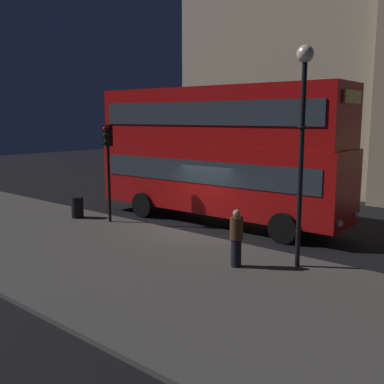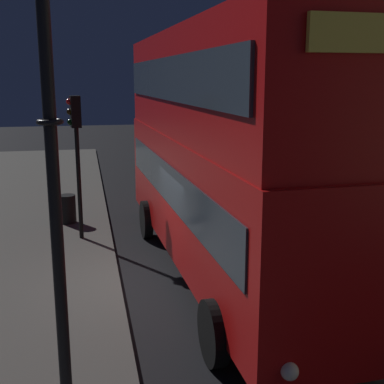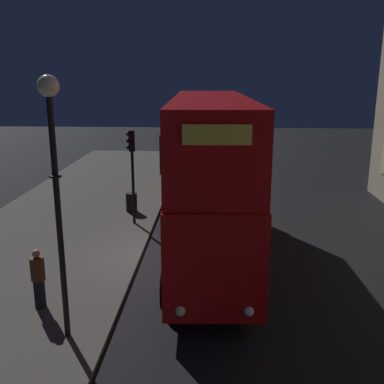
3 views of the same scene
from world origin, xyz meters
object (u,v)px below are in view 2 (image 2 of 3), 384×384
at_px(street_lamp, 48,86).
at_px(litter_bin, 68,209).
at_px(double_decker_bus, 222,143).
at_px(traffic_light_near_kerb, 76,137).

relative_size(street_lamp, litter_bin, 6.99).
bearing_deg(street_lamp, double_decker_bus, 148.70).
relative_size(double_decker_bus, traffic_light_near_kerb, 2.87).
bearing_deg(double_decker_bus, street_lamp, -33.33).
height_order(traffic_light_near_kerb, street_lamp, street_lamp).
bearing_deg(traffic_light_near_kerb, double_decker_bus, 37.52).
bearing_deg(double_decker_bus, litter_bin, -143.99).
height_order(double_decker_bus, litter_bin, double_decker_bus).
relative_size(traffic_light_near_kerb, street_lamp, 0.64).
xyz_separation_m(double_decker_bus, litter_bin, (-4.69, -3.67, -2.55)).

